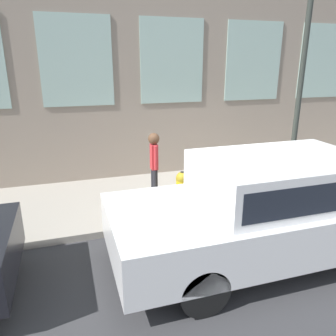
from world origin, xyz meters
TOP-DOWN VIEW (x-y plane):
  - ground_plane at (0.00, 0.00)m, footprint 80.00×80.00m
  - sidewalk at (1.46, 0.00)m, footprint 2.91×60.00m
  - fire_hydrant at (0.55, 0.54)m, footprint 0.36×0.46m
  - person at (1.10, 0.99)m, footprint 0.37×0.24m
  - parked_car_white_near at (-1.38, -0.39)m, footprint 2.01×5.39m
  - street_lamp at (0.69, -2.21)m, footprint 0.36×0.36m

SIDE VIEW (x-z plane):
  - ground_plane at x=0.00m, z-range 0.00..0.00m
  - sidewalk at x=1.46m, z-range 0.00..0.13m
  - fire_hydrant at x=0.55m, z-range 0.14..0.94m
  - parked_car_white_near at x=-1.38m, z-range 0.08..1.77m
  - person at x=1.10m, z-range 0.29..1.81m
  - street_lamp at x=0.69m, z-range 0.85..7.21m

